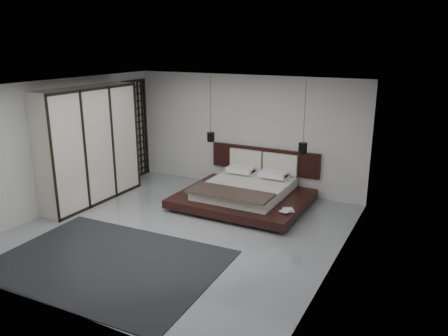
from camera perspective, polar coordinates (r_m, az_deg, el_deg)
The scene contains 14 objects.
floor at distance 8.70m, azimuth -5.72°, elevation -8.00°, with size 6.00×6.00×0.00m, color gray.
ceiling at distance 7.97m, azimuth -6.29°, elevation 10.68°, with size 6.00×6.00×0.00m, color white.
wall_back at distance 10.78m, azimuth 2.82°, elevation 4.66°, with size 6.00×6.00×0.00m, color silver.
wall_front at distance 6.09m, azimuth -21.77°, elevation -5.73°, with size 6.00×6.00×0.00m, color silver.
wall_left at distance 10.15m, azimuth -20.30°, elevation 2.94°, with size 6.00×6.00×0.00m, color silver.
wall_right at distance 7.09m, azimuth 14.74°, elevation -2.04°, with size 6.00×6.00×0.00m, color silver.
lattice_screen at distance 11.88m, azimuth -11.41°, elevation 4.94°, with size 0.05×0.90×2.60m, color black.
bed at distance 9.90m, azimuth 2.86°, elevation -3.07°, with size 2.78×2.39×1.08m.
book_lower at distance 8.94m, azimuth 7.78°, elevation -5.49°, with size 0.20×0.27×0.03m, color #99724C.
book_upper at distance 8.91m, azimuth 7.60°, elevation -5.40°, with size 0.19×0.26×0.02m, color #99724C.
pendant_left at distance 10.49m, azimuth -1.74°, elevation 4.11°, with size 0.18×0.18×1.56m.
pendant_right at distance 9.62m, azimuth 10.26°, elevation 2.60°, with size 0.19×0.19×1.59m.
wardrobe at distance 10.27m, azimuth -17.21°, elevation 2.82°, with size 0.63×2.66×2.61m.
rug at distance 7.69m, azimuth -14.95°, elevation -11.86°, with size 3.72×2.65×0.02m, color black.
Camera 1 is at (4.41, -6.60, 3.55)m, focal length 35.00 mm.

